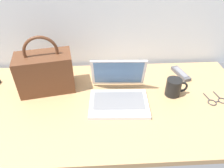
{
  "coord_description": "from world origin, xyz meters",
  "views": [
    {
      "loc": [
        -0.01,
        -0.86,
        0.79
      ],
      "look_at": [
        0.04,
        0.0,
        0.15
      ],
      "focal_mm": 33.82,
      "sensor_mm": 36.0,
      "label": 1
    }
  ],
  "objects_px": {
    "coffee_mug": "(174,87)",
    "handbag": "(45,72)",
    "remote_control_near": "(181,73)",
    "laptop": "(119,93)",
    "eyeglasses": "(217,101)"
  },
  "relations": [
    {
      "from": "laptop",
      "to": "coffee_mug",
      "type": "height_order",
      "value": "laptop"
    },
    {
      "from": "laptop",
      "to": "remote_control_near",
      "type": "relative_size",
      "value": 1.92
    },
    {
      "from": "coffee_mug",
      "to": "handbag",
      "type": "distance_m",
      "value": 0.72
    },
    {
      "from": "laptop",
      "to": "eyeglasses",
      "type": "xyz_separation_m",
      "value": [
        0.53,
        -0.05,
        -0.04
      ]
    },
    {
      "from": "coffee_mug",
      "to": "laptop",
      "type": "bearing_deg",
      "value": -175.45
    },
    {
      "from": "eyeglasses",
      "to": "handbag",
      "type": "distance_m",
      "value": 0.95
    },
    {
      "from": "laptop",
      "to": "remote_control_near",
      "type": "xyz_separation_m",
      "value": [
        0.41,
        0.21,
        -0.03
      ]
    },
    {
      "from": "remote_control_near",
      "to": "eyeglasses",
      "type": "bearing_deg",
      "value": -66.04
    },
    {
      "from": "handbag",
      "to": "eyeglasses",
      "type": "bearing_deg",
      "value": -10.26
    },
    {
      "from": "remote_control_near",
      "to": "eyeglasses",
      "type": "height_order",
      "value": "remote_control_near"
    },
    {
      "from": "laptop",
      "to": "eyeglasses",
      "type": "bearing_deg",
      "value": -5.41
    },
    {
      "from": "eyeglasses",
      "to": "handbag",
      "type": "xyz_separation_m",
      "value": [
        -0.93,
        0.17,
        0.11
      ]
    },
    {
      "from": "remote_control_near",
      "to": "handbag",
      "type": "bearing_deg",
      "value": -173.37
    },
    {
      "from": "coffee_mug",
      "to": "eyeglasses",
      "type": "bearing_deg",
      "value": -18.57
    },
    {
      "from": "laptop",
      "to": "remote_control_near",
      "type": "height_order",
      "value": "laptop"
    }
  ]
}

